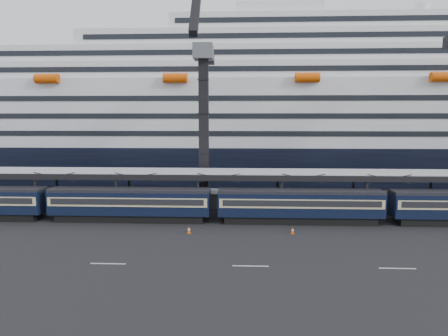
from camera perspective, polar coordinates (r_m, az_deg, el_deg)
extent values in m
plane|color=black|center=(40.70, 24.18, -10.95)|extent=(260.00, 260.00, 0.00)
cube|color=beige|center=(35.94, -16.22, -12.99)|extent=(3.00, 0.15, 0.02)
cube|color=beige|center=(34.16, 3.81, -13.79)|extent=(3.00, 0.15, 0.02)
cube|color=beige|center=(36.47, 23.54, -13.01)|extent=(3.00, 0.15, 0.02)
cube|color=black|center=(49.18, -13.22, -6.85)|extent=(17.48, 2.40, 0.90)
cube|color=black|center=(48.78, -13.28, -4.80)|extent=(19.00, 2.80, 2.70)
cube|color=#C5B98B|center=(48.72, -13.29, -4.45)|extent=(18.62, 2.92, 1.05)
cube|color=black|center=(48.71, -13.29, -4.39)|extent=(17.86, 2.98, 0.70)
cube|color=black|center=(48.49, -13.33, -3.06)|extent=(19.00, 2.50, 0.35)
cube|color=black|center=(47.86, 10.70, -7.17)|extent=(17.48, 2.40, 0.90)
cube|color=black|center=(47.45, 10.75, -5.07)|extent=(19.00, 2.80, 2.70)
cube|color=#C5B98B|center=(47.38, 10.76, -4.71)|extent=(18.62, 2.92, 1.05)
cube|color=black|center=(47.37, 10.76, -4.65)|extent=(17.86, 2.98, 0.70)
cube|color=black|center=(47.15, 10.80, -3.29)|extent=(19.00, 2.50, 0.35)
cube|color=gray|center=(52.48, 18.89, -0.66)|extent=(130.00, 6.00, 0.25)
cube|color=black|center=(49.68, 19.84, -1.48)|extent=(130.00, 0.25, 0.70)
cube|color=black|center=(55.37, 18.01, -0.54)|extent=(130.00, 0.25, 0.70)
cube|color=black|center=(54.25, -25.25, -3.61)|extent=(0.25, 0.25, 5.40)
cube|color=black|center=(59.17, -22.74, -2.62)|extent=(0.25, 0.25, 5.40)
cube|color=black|center=(50.39, -15.11, -3.95)|extent=(0.25, 0.25, 5.40)
cube|color=black|center=(55.66, -13.38, -2.85)|extent=(0.25, 0.25, 5.40)
cube|color=black|center=(48.32, -3.71, -4.18)|extent=(0.25, 0.25, 5.40)
cube|color=black|center=(53.79, -3.06, -3.00)|extent=(0.25, 0.25, 5.40)
cube|color=black|center=(48.28, 8.21, -4.25)|extent=(0.25, 0.25, 5.40)
cube|color=black|center=(53.75, 7.62, -3.07)|extent=(0.25, 0.25, 5.40)
cube|color=black|center=(50.27, 19.65, -4.15)|extent=(0.25, 0.25, 5.40)
cube|color=black|center=(55.55, 17.97, -3.02)|extent=(0.25, 0.25, 5.40)
cube|color=black|center=(59.00, 27.38, -2.90)|extent=(0.25, 0.25, 5.40)
cube|color=black|center=(83.66, 12.71, 1.06)|extent=(200.00, 28.00, 7.00)
cube|color=white|center=(83.21, 12.89, 7.58)|extent=(190.00, 26.88, 12.00)
cube|color=white|center=(83.61, 13.04, 12.72)|extent=(160.00, 24.64, 3.00)
cube|color=black|center=(71.54, 14.88, 13.62)|extent=(153.60, 0.12, 0.90)
cube|color=white|center=(83.96, 13.10, 14.76)|extent=(124.00, 21.84, 3.00)
cube|color=black|center=(73.30, 14.72, 15.84)|extent=(119.04, 0.12, 0.90)
cube|color=white|center=(84.41, 13.16, 16.78)|extent=(90.00, 19.04, 3.00)
cube|color=black|center=(75.16, 14.56, 17.94)|extent=(86.40, 0.12, 0.90)
cube|color=white|center=(84.97, 13.22, 18.77)|extent=(56.00, 16.24, 3.00)
cube|color=black|center=(77.13, 14.41, 19.94)|extent=(53.76, 0.12, 0.90)
cube|color=white|center=(84.49, 7.57, 20.70)|extent=(16.00, 12.00, 2.50)
cylinder|color=white|center=(91.23, 26.48, 19.33)|extent=(2.80, 2.80, 3.00)
cylinder|color=#DB4D06|center=(75.81, -23.97, 11.58)|extent=(4.00, 1.60, 1.60)
cylinder|color=#DB4D06|center=(69.06, -6.98, 12.63)|extent=(4.00, 1.60, 1.60)
cylinder|color=#DB4D06|center=(69.00, 11.81, 12.53)|extent=(4.00, 1.60, 1.60)
cylinder|color=#DB4D06|center=(75.63, 28.83, 11.33)|extent=(4.00, 1.60, 1.60)
cube|color=#4B4D52|center=(56.26, -2.83, -4.31)|extent=(4.50, 4.50, 2.00)
cube|color=black|center=(55.14, -2.90, 5.93)|extent=(1.30, 1.30, 18.00)
cube|color=#4B4D52|center=(55.81, -2.97, 16.24)|extent=(2.60, 3.20, 2.00)
cube|color=black|center=(58.29, -2.72, 15.86)|extent=(0.90, 5.04, 0.90)
cube|color=black|center=(60.74, -2.49, 15.32)|extent=(2.20, 1.60, 1.60)
cube|color=#DB4D06|center=(43.22, -5.04, -9.24)|extent=(0.39, 0.39, 0.04)
cone|color=#DB4D06|center=(43.11, -5.04, -8.74)|extent=(0.33, 0.33, 0.74)
cylinder|color=white|center=(43.11, -5.04, -8.74)|extent=(0.28, 0.28, 0.12)
cube|color=#DB4D06|center=(43.52, 9.76, -9.20)|extent=(0.36, 0.36, 0.04)
cone|color=#DB4D06|center=(43.42, 9.77, -8.74)|extent=(0.31, 0.31, 0.69)
cylinder|color=white|center=(43.42, 9.77, -8.74)|extent=(0.26, 0.26, 0.11)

